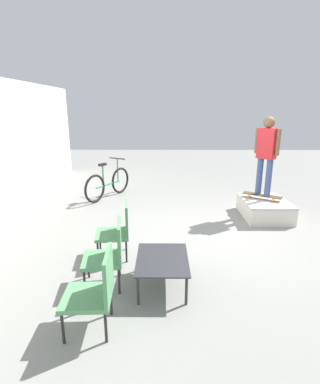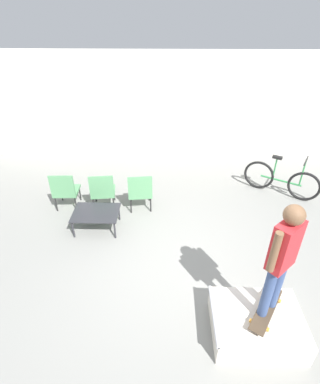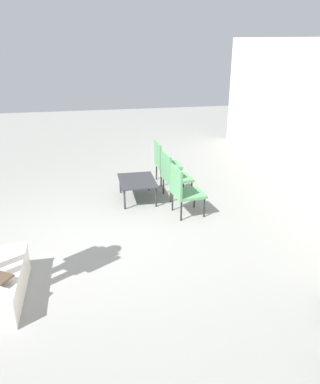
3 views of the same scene
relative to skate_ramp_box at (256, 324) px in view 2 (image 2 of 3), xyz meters
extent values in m
plane|color=gray|center=(-1.05, 1.16, -0.19)|extent=(24.00, 24.00, 0.00)
cube|color=white|center=(-1.05, 5.80, 1.31)|extent=(12.00, 0.06, 3.00)
cube|color=silver|center=(0.00, 0.00, 0.00)|extent=(1.23, 0.95, 0.38)
cylinder|color=#B7B7BC|center=(-0.61, 0.00, 0.19)|extent=(0.05, 0.95, 0.05)
cube|color=#473828|center=(0.10, 0.04, 0.28)|extent=(0.63, 0.82, 0.02)
cylinder|color=gold|center=(0.15, 0.33, 0.24)|extent=(0.05, 0.06, 0.05)
cylinder|color=gold|center=(0.34, 0.20, 0.24)|extent=(0.05, 0.06, 0.05)
cylinder|color=gold|center=(-0.14, -0.12, 0.24)|extent=(0.05, 0.06, 0.05)
cylinder|color=gold|center=(0.05, -0.24, 0.24)|extent=(0.05, 0.06, 0.05)
cylinder|color=#384C7A|center=(0.02, -0.03, 0.70)|extent=(0.13, 0.13, 0.82)
cylinder|color=#384C7A|center=(0.18, 0.12, 0.70)|extent=(0.13, 0.13, 0.82)
cube|color=red|center=(0.10, 0.04, 1.43)|extent=(0.42, 0.40, 0.65)
cylinder|color=brown|center=(-0.08, -0.12, 1.48)|extent=(0.09, 0.09, 0.55)
cylinder|color=brown|center=(0.28, 0.20, 1.48)|extent=(0.09, 0.09, 0.55)
sphere|color=brown|center=(0.10, 0.04, 1.87)|extent=(0.24, 0.24, 0.24)
cube|color=#2D2D33|center=(-2.71, 2.28, 0.21)|extent=(0.93, 0.70, 0.02)
cylinder|color=#2D2D33|center=(-3.13, 1.98, 0.00)|extent=(0.04, 0.04, 0.39)
cylinder|color=#2D2D33|center=(-2.30, 1.98, 0.00)|extent=(0.04, 0.04, 0.39)
cylinder|color=#2D2D33|center=(-3.13, 2.58, 0.00)|extent=(0.04, 0.04, 0.39)
cylinder|color=#2D2D33|center=(-2.30, 2.58, 0.00)|extent=(0.04, 0.04, 0.39)
cylinder|color=black|center=(-3.34, 3.32, -0.01)|extent=(0.03, 0.03, 0.37)
cylinder|color=black|center=(-3.78, 3.30, -0.01)|extent=(0.03, 0.03, 0.37)
cylinder|color=black|center=(-3.32, 2.88, -0.01)|extent=(0.03, 0.03, 0.37)
cylinder|color=black|center=(-3.76, 2.86, -0.01)|extent=(0.03, 0.03, 0.37)
cube|color=#569360|center=(-3.55, 3.09, 0.20)|extent=(0.54, 0.54, 0.05)
cube|color=#569360|center=(-3.54, 2.85, 0.47)|extent=(0.52, 0.06, 0.50)
cylinder|color=black|center=(-2.52, 3.34, -0.01)|extent=(0.03, 0.03, 0.37)
cylinder|color=black|center=(-2.96, 3.28, -0.01)|extent=(0.03, 0.03, 0.37)
cylinder|color=black|center=(-2.47, 2.90, -0.01)|extent=(0.03, 0.03, 0.37)
cylinder|color=black|center=(-2.90, 2.84, -0.01)|extent=(0.03, 0.03, 0.37)
cube|color=#569360|center=(-2.71, 3.09, 0.20)|extent=(0.58, 0.58, 0.05)
cube|color=#569360|center=(-2.68, 2.85, 0.47)|extent=(0.52, 0.11, 0.50)
cylinder|color=black|center=(-1.69, 3.34, -0.01)|extent=(0.03, 0.03, 0.37)
cylinder|color=black|center=(-2.13, 3.28, -0.01)|extent=(0.03, 0.03, 0.37)
cylinder|color=black|center=(-1.64, 2.90, -0.01)|extent=(0.03, 0.03, 0.37)
cylinder|color=black|center=(-2.07, 2.84, -0.01)|extent=(0.03, 0.03, 0.37)
cube|color=#569360|center=(-1.88, 3.09, 0.20)|extent=(0.58, 0.58, 0.05)
cube|color=#569360|center=(-1.85, 2.85, 0.47)|extent=(0.52, 0.11, 0.50)
torus|color=black|center=(1.92, 3.48, 0.17)|extent=(0.67, 0.42, 0.74)
torus|color=black|center=(1.01, 4.00, 0.17)|extent=(0.67, 0.42, 0.74)
cylinder|color=#338447|center=(1.46, 3.74, 0.17)|extent=(0.85, 0.51, 0.04)
cylinder|color=#338447|center=(1.30, 3.83, 0.45)|extent=(0.04, 0.04, 0.54)
cube|color=black|center=(1.30, 3.83, 0.75)|extent=(0.24, 0.20, 0.06)
cylinder|color=#338447|center=(1.83, 3.53, 0.50)|extent=(0.04, 0.04, 0.64)
cylinder|color=black|center=(1.83, 3.53, 0.82)|extent=(0.29, 0.47, 0.03)
camera|label=1|loc=(-6.34, 2.28, 2.17)|focal=28.00mm
camera|label=2|loc=(-1.28, -2.58, 3.81)|focal=28.00mm
camera|label=3|loc=(4.09, 1.38, 2.78)|focal=35.00mm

